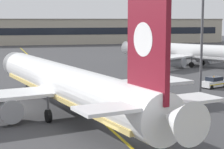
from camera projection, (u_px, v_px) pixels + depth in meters
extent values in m
cube|color=yellow|center=(66.00, 89.00, 58.56)|extent=(10.27, 179.74, 0.01)
cylinder|color=white|center=(65.00, 83.00, 41.98)|extent=(12.54, 35.83, 3.80)
cone|color=white|center=(17.00, 65.00, 58.83)|extent=(4.14, 3.41, 3.61)
cone|color=white|center=(178.00, 119.00, 24.99)|extent=(3.45, 3.42, 2.85)
cube|color=#DBBC66|center=(65.00, 93.00, 42.13)|extent=(11.76, 33.02, 0.44)
cube|color=black|center=(20.00, 61.00, 57.08)|extent=(3.03, 1.77, 0.60)
cube|color=white|center=(63.00, 90.00, 42.63)|extent=(32.20, 12.52, 0.36)
cylinder|color=gray|center=(8.00, 109.00, 39.02)|extent=(3.11, 4.06, 2.30)
cylinder|color=black|center=(3.00, 105.00, 40.63)|extent=(1.94, 0.66, 1.95)
cylinder|color=gray|center=(118.00, 97.00, 44.82)|extent=(3.11, 4.06, 2.30)
cylinder|color=black|center=(110.00, 95.00, 46.44)|extent=(1.94, 0.66, 1.95)
cube|color=maroon|center=(148.00, 50.00, 27.57)|extent=(1.57, 4.75, 7.20)
cylinder|color=white|center=(145.00, 39.00, 27.73)|extent=(1.02, 2.43, 2.40)
cube|color=white|center=(152.00, 104.00, 27.55)|extent=(11.35, 5.42, 0.24)
cylinder|color=#4C4C51|center=(27.00, 83.00, 54.92)|extent=(0.24, 0.24, 1.60)
cylinder|color=black|center=(27.00, 90.00, 55.06)|extent=(0.61, 0.97, 0.90)
cylinder|color=#4C4C51|center=(48.00, 105.00, 39.26)|extent=(0.24, 0.24, 1.60)
cylinder|color=black|center=(48.00, 116.00, 39.41)|extent=(0.71, 1.36, 1.30)
cylinder|color=#4C4C51|center=(95.00, 100.00, 41.69)|extent=(0.24, 0.24, 1.60)
cylinder|color=black|center=(95.00, 110.00, 41.85)|extent=(0.71, 1.36, 1.30)
cylinder|color=white|center=(190.00, 52.00, 87.14)|extent=(21.08, 28.63, 3.41)
cone|color=white|center=(129.00, 48.00, 98.56)|extent=(4.00, 3.76, 3.24)
cube|color=white|center=(190.00, 56.00, 87.27)|extent=(19.56, 26.45, 0.40)
cube|color=black|center=(134.00, 46.00, 97.35)|extent=(2.67, 2.26, 0.54)
cube|color=white|center=(188.00, 55.00, 87.60)|extent=(26.17, 19.79, 0.32)
cylinder|color=gray|center=(178.00, 62.00, 83.04)|extent=(3.53, 3.84, 2.07)
cylinder|color=black|center=(171.00, 62.00, 84.13)|extent=(1.54, 1.13, 1.76)
cylinder|color=gray|center=(204.00, 58.00, 91.28)|extent=(3.53, 3.84, 2.07)
cylinder|color=black|center=(197.00, 58.00, 92.37)|extent=(1.54, 1.13, 1.76)
cylinder|color=#4C4C51|center=(143.00, 56.00, 95.97)|extent=(0.22, 0.22, 1.44)
cylinder|color=black|center=(143.00, 60.00, 96.10)|extent=(0.75, 0.87, 0.81)
cylinder|color=#4C4C51|center=(192.00, 60.00, 84.44)|extent=(0.22, 0.22, 1.44)
cylinder|color=black|center=(192.00, 65.00, 84.58)|extent=(0.96, 1.17, 1.17)
cylinder|color=#4C4C51|center=(203.00, 58.00, 87.90)|extent=(0.22, 0.22, 1.44)
cylinder|color=black|center=(202.00, 63.00, 88.04)|extent=(0.96, 1.17, 1.17)
cylinder|color=#515156|center=(201.00, 53.00, 43.78)|extent=(0.28, 0.28, 13.05)
cylinder|color=#333338|center=(200.00, 110.00, 44.67)|extent=(0.90, 0.90, 0.10)
cube|color=white|center=(214.00, 83.00, 59.59)|extent=(4.57, 3.31, 0.84)
cube|color=black|center=(214.00, 79.00, 59.55)|extent=(2.75, 2.37, 0.60)
cylinder|color=orange|center=(214.00, 76.00, 59.44)|extent=(0.14, 0.14, 0.14)
cube|color=yellow|center=(214.00, 83.00, 59.59)|extent=(4.39, 3.26, 0.14)
cylinder|color=black|center=(215.00, 84.00, 61.26)|extent=(0.67, 0.45, 0.64)
cylinder|color=black|center=(202.00, 86.00, 59.40)|extent=(0.67, 0.45, 0.64)
cylinder|color=black|center=(212.00, 87.00, 58.01)|extent=(0.67, 0.45, 0.64)
cube|color=#B2A893|center=(37.00, 32.00, 163.38)|extent=(162.26, 12.00, 10.10)
cube|color=black|center=(37.00, 31.00, 157.51)|extent=(155.77, 0.12, 2.80)
cube|color=gray|center=(36.00, 19.00, 162.66)|extent=(162.66, 12.40, 0.40)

